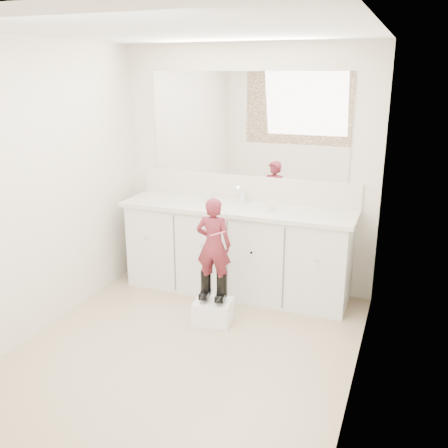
% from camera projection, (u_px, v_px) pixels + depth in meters
% --- Properties ---
extents(floor, '(3.00, 3.00, 0.00)m').
position_uv_depth(floor, '(185.00, 351.00, 3.98)').
color(floor, '#8F7E5E').
rests_on(floor, ground).
extents(ceiling, '(3.00, 3.00, 0.00)m').
position_uv_depth(ceiling, '(176.00, 30.00, 3.28)').
color(ceiling, white).
rests_on(ceiling, wall_back).
extents(wall_back, '(2.60, 0.00, 2.60)m').
position_uv_depth(wall_back, '(247.00, 169.00, 4.97)').
color(wall_back, beige).
rests_on(wall_back, floor).
extents(wall_front, '(2.60, 0.00, 2.60)m').
position_uv_depth(wall_front, '(38.00, 284.00, 2.29)').
color(wall_front, beige).
rests_on(wall_front, floor).
extents(wall_left, '(0.00, 3.00, 3.00)m').
position_uv_depth(wall_left, '(38.00, 191.00, 4.08)').
color(wall_left, beige).
rests_on(wall_left, floor).
extents(wall_right, '(0.00, 3.00, 3.00)m').
position_uv_depth(wall_right, '(364.00, 225.00, 3.18)').
color(wall_right, beige).
rests_on(wall_right, floor).
extents(vanity_cabinet, '(2.20, 0.55, 0.85)m').
position_uv_depth(vanity_cabinet, '(237.00, 251.00, 4.95)').
color(vanity_cabinet, silver).
rests_on(vanity_cabinet, floor).
extents(countertop, '(2.28, 0.58, 0.04)m').
position_uv_depth(countertop, '(237.00, 209.00, 4.81)').
color(countertop, beige).
rests_on(countertop, vanity_cabinet).
extents(backsplash, '(2.28, 0.03, 0.25)m').
position_uv_depth(backsplash, '(246.00, 188.00, 5.01)').
color(backsplash, beige).
rests_on(backsplash, countertop).
extents(mirror, '(2.00, 0.02, 1.00)m').
position_uv_depth(mirror, '(247.00, 125.00, 4.83)').
color(mirror, white).
rests_on(mirror, wall_back).
extents(dot_panel, '(2.00, 0.01, 1.20)m').
position_uv_depth(dot_panel, '(29.00, 189.00, 2.17)').
color(dot_panel, '#472819').
rests_on(dot_panel, wall_front).
extents(faucet, '(0.08, 0.08, 0.10)m').
position_uv_depth(faucet, '(242.00, 198.00, 4.93)').
color(faucet, silver).
rests_on(faucet, countertop).
extents(cup, '(0.11, 0.11, 0.08)m').
position_uv_depth(cup, '(271.00, 206.00, 4.65)').
color(cup, beige).
rests_on(cup, countertop).
extents(soap_bottle, '(0.09, 0.10, 0.18)m').
position_uv_depth(soap_bottle, '(209.00, 193.00, 4.94)').
color(soap_bottle, beige).
rests_on(soap_bottle, countertop).
extents(step_stool, '(0.35, 0.30, 0.21)m').
position_uv_depth(step_stool, '(213.00, 311.00, 4.41)').
color(step_stool, white).
rests_on(step_stool, floor).
extents(boot_left, '(0.12, 0.19, 0.27)m').
position_uv_depth(boot_left, '(206.00, 285.00, 4.38)').
color(boot_left, black).
rests_on(boot_left, step_stool).
extents(boot_right, '(0.12, 0.19, 0.27)m').
position_uv_depth(boot_right, '(222.00, 287.00, 4.33)').
color(boot_right, black).
rests_on(boot_right, step_stool).
extents(toddler, '(0.32, 0.23, 0.83)m').
position_uv_depth(toddler, '(214.00, 245.00, 4.25)').
color(toddler, '#A4323F').
rests_on(toddler, step_stool).
extents(toothbrush, '(0.14, 0.03, 0.06)m').
position_uv_depth(toothbrush, '(218.00, 234.00, 4.11)').
color(toothbrush, '#EF5D87').
rests_on(toothbrush, toddler).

